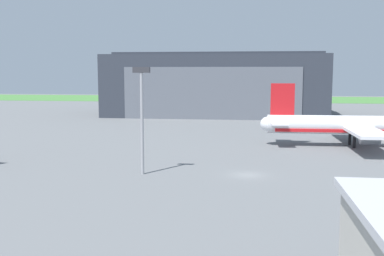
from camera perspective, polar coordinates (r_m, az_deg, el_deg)
ground_plane at (r=65.59m, az=6.91°, el=-5.78°), size 440.00×440.00×0.00m
grass_field_strip at (r=246.24m, az=7.34°, el=3.57°), size 440.00×56.00×0.08m
maintenance_hangar at (r=158.15m, az=3.02°, el=5.38°), size 70.73×38.23×21.01m
airliner_far_right at (r=94.47m, az=20.06°, el=0.26°), size 38.50×30.36×12.17m
apron_light_mast at (r=64.64m, az=-6.22°, el=2.19°), size 2.40×0.50×15.06m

